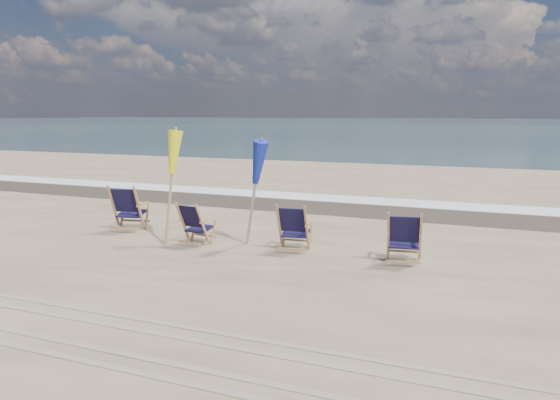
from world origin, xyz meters
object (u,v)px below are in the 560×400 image
(beach_chair_0, at_px, (139,209))
(beach_chair_2, at_px, (307,229))
(beach_chair_3, at_px, (420,239))
(umbrella_yellow, at_px, (169,158))
(umbrella_blue, at_px, (253,164))
(beach_chair_1, at_px, (202,225))

(beach_chair_0, height_order, beach_chair_2, beach_chair_0)
(beach_chair_2, xyz_separation_m, beach_chair_3, (2.09, -0.08, 0.01))
(beach_chair_0, relative_size, umbrella_yellow, 0.47)
(umbrella_yellow, distance_m, umbrella_blue, 1.66)
(beach_chair_3, bearing_deg, beach_chair_1, -5.62)
(beach_chair_1, distance_m, beach_chair_2, 2.06)
(beach_chair_3, relative_size, umbrella_yellow, 0.42)
(beach_chair_1, relative_size, beach_chair_3, 0.93)
(beach_chair_0, height_order, umbrella_blue, umbrella_blue)
(beach_chair_2, bearing_deg, beach_chair_1, 2.12)
(beach_chair_0, distance_m, beach_chair_3, 6.12)
(umbrella_blue, bearing_deg, beach_chair_0, 175.49)
(beach_chair_0, distance_m, umbrella_yellow, 1.89)
(beach_chair_2, bearing_deg, beach_chair_0, -11.88)
(beach_chair_0, xyz_separation_m, umbrella_blue, (2.88, -0.23, 1.10))
(beach_chair_1, relative_size, beach_chair_2, 0.95)
(umbrella_yellow, xyz_separation_m, umbrella_blue, (1.59, 0.46, -0.11))
(beach_chair_1, distance_m, beach_chair_3, 4.13)
(beach_chair_2, distance_m, umbrella_blue, 1.62)
(umbrella_yellow, height_order, umbrella_blue, umbrella_yellow)
(beach_chair_0, height_order, beach_chair_1, beach_chair_0)
(beach_chair_0, xyz_separation_m, beach_chair_3, (6.11, -0.39, -0.05))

